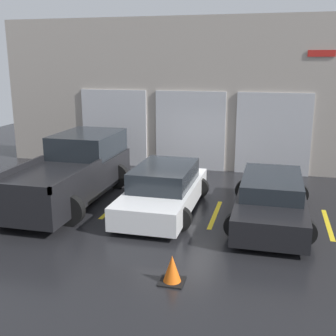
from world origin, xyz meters
The scene contains 10 objects.
ground_plane centered at (0.00, 0.00, 0.00)m, with size 28.00×28.00×0.00m, color black.
shophouse_building centered at (-0.01, 3.29, 2.79)m, with size 15.64×0.68×5.67m.
pickup_truck centered at (-2.92, -1.43, 0.86)m, with size 2.56×5.40×1.84m.
sedan_white centered at (0.00, -1.72, 0.59)m, with size 2.13×4.32×1.26m.
sedan_side centered at (2.92, -1.73, 0.56)m, with size 2.12×4.65×1.17m.
parking_stripe_far_left centered at (-4.38, -1.76, 0.00)m, with size 0.12×2.20×0.01m, color gold.
parking_stripe_left centered at (-1.46, -1.76, 0.00)m, with size 0.12×2.20×0.01m, color gold.
parking_stripe_centre centered at (1.46, -1.76, 0.00)m, with size 0.12×2.20×0.01m, color gold.
parking_stripe_right centered at (4.38, -1.76, 0.00)m, with size 0.12×2.20×0.01m, color gold.
traffic_cone centered at (1.17, -5.57, 0.25)m, with size 0.47×0.47×0.55m.
Camera 1 is at (2.86, -12.60, 4.11)m, focal length 45.00 mm.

